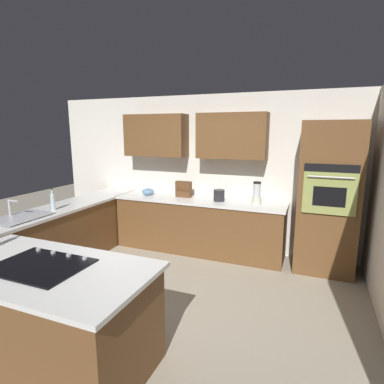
{
  "coord_description": "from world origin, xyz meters",
  "views": [
    {
      "loc": [
        -1.67,
        2.96,
        2.01
      ],
      "look_at": [
        0.05,
        -1.31,
        1.1
      ],
      "focal_mm": 29.11,
      "sensor_mm": 36.0,
      "label": 1
    }
  ],
  "objects_px": {
    "dish_soap_bottle": "(53,201)",
    "wall_oven": "(328,198)",
    "cooktop": "(41,265)",
    "mixing_bowl": "(148,192)",
    "kettle": "(219,195)",
    "sink_unit": "(21,217)",
    "blender": "(257,195)",
    "spice_rack": "(184,189)"
  },
  "relations": [
    {
      "from": "spice_rack",
      "to": "dish_soap_bottle",
      "type": "xyz_separation_m",
      "value": [
        1.37,
        1.51,
        -0.0
      ]
    },
    {
      "from": "sink_unit",
      "to": "dish_soap_bottle",
      "type": "height_order",
      "value": "dish_soap_bottle"
    },
    {
      "from": "wall_oven",
      "to": "dish_soap_bottle",
      "type": "height_order",
      "value": "wall_oven"
    },
    {
      "from": "sink_unit",
      "to": "dish_soap_bottle",
      "type": "relative_size",
      "value": 2.19
    },
    {
      "from": "blender",
      "to": "dish_soap_bottle",
      "type": "height_order",
      "value": "blender"
    },
    {
      "from": "wall_oven",
      "to": "mixing_bowl",
      "type": "relative_size",
      "value": 10.02
    },
    {
      "from": "cooktop",
      "to": "mixing_bowl",
      "type": "bearing_deg",
      "value": -77.66
    },
    {
      "from": "kettle",
      "to": "dish_soap_bottle",
      "type": "xyz_separation_m",
      "value": [
        2.02,
        1.44,
        0.04
      ]
    },
    {
      "from": "cooktop",
      "to": "spice_rack",
      "type": "bearing_deg",
      "value": -90.27
    },
    {
      "from": "wall_oven",
      "to": "cooktop",
      "type": "relative_size",
      "value": 2.83
    },
    {
      "from": "blender",
      "to": "dish_soap_bottle",
      "type": "xyz_separation_m",
      "value": [
        2.62,
        1.44,
        -0.02
      ]
    },
    {
      "from": "kettle",
      "to": "blender",
      "type": "bearing_deg",
      "value": -180.0
    },
    {
      "from": "spice_rack",
      "to": "kettle",
      "type": "height_order",
      "value": "spice_rack"
    },
    {
      "from": "blender",
      "to": "mixing_bowl",
      "type": "relative_size",
      "value": 1.63
    },
    {
      "from": "dish_soap_bottle",
      "to": "cooktop",
      "type": "bearing_deg",
      "value": 132.69
    },
    {
      "from": "sink_unit",
      "to": "cooktop",
      "type": "relative_size",
      "value": 0.92
    },
    {
      "from": "mixing_bowl",
      "to": "kettle",
      "type": "relative_size",
      "value": 1.16
    },
    {
      "from": "mixing_bowl",
      "to": "dish_soap_bottle",
      "type": "relative_size",
      "value": 0.67
    },
    {
      "from": "spice_rack",
      "to": "kettle",
      "type": "xyz_separation_m",
      "value": [
        -0.65,
        0.07,
        -0.04
      ]
    },
    {
      "from": "spice_rack",
      "to": "sink_unit",
      "type": "bearing_deg",
      "value": 54.27
    },
    {
      "from": "sink_unit",
      "to": "blender",
      "type": "relative_size",
      "value": 2.0
    },
    {
      "from": "sink_unit",
      "to": "blender",
      "type": "height_order",
      "value": "blender"
    },
    {
      "from": "sink_unit",
      "to": "cooktop",
      "type": "height_order",
      "value": "sink_unit"
    },
    {
      "from": "sink_unit",
      "to": "kettle",
      "type": "height_order",
      "value": "sink_unit"
    },
    {
      "from": "mixing_bowl",
      "to": "kettle",
      "type": "distance_m",
      "value": 1.3
    },
    {
      "from": "sink_unit",
      "to": "kettle",
      "type": "relative_size",
      "value": 3.79
    },
    {
      "from": "cooktop",
      "to": "dish_soap_bottle",
      "type": "distance_m",
      "value": 2.0
    },
    {
      "from": "cooktop",
      "to": "dish_soap_bottle",
      "type": "bearing_deg",
      "value": -47.31
    },
    {
      "from": "mixing_bowl",
      "to": "dish_soap_bottle",
      "type": "distance_m",
      "value": 1.61
    },
    {
      "from": "dish_soap_bottle",
      "to": "blender",
      "type": "bearing_deg",
      "value": -151.25
    },
    {
      "from": "spice_rack",
      "to": "dish_soap_bottle",
      "type": "distance_m",
      "value": 2.04
    },
    {
      "from": "wall_oven",
      "to": "mixing_bowl",
      "type": "bearing_deg",
      "value": -0.3
    },
    {
      "from": "dish_soap_bottle",
      "to": "wall_oven",
      "type": "bearing_deg",
      "value": -158.55
    },
    {
      "from": "sink_unit",
      "to": "blender",
      "type": "xyz_separation_m",
      "value": [
        -2.68,
        -1.92,
        0.13
      ]
    },
    {
      "from": "wall_oven",
      "to": "mixing_bowl",
      "type": "height_order",
      "value": "wall_oven"
    },
    {
      "from": "sink_unit",
      "to": "mixing_bowl",
      "type": "distance_m",
      "value": 2.07
    },
    {
      "from": "sink_unit",
      "to": "blender",
      "type": "distance_m",
      "value": 3.3
    },
    {
      "from": "kettle",
      "to": "mixing_bowl",
      "type": "bearing_deg",
      "value": 0.0
    },
    {
      "from": "wall_oven",
      "to": "kettle",
      "type": "relative_size",
      "value": 11.62
    },
    {
      "from": "mixing_bowl",
      "to": "kettle",
      "type": "bearing_deg",
      "value": 180.0
    },
    {
      "from": "cooktop",
      "to": "spice_rack",
      "type": "xyz_separation_m",
      "value": [
        -0.01,
        -2.98,
        0.13
      ]
    },
    {
      "from": "cooktop",
      "to": "dish_soap_bottle",
      "type": "relative_size",
      "value": 2.38
    }
  ]
}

